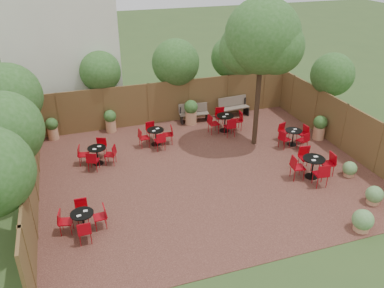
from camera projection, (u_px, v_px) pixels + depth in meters
name	position (u px, v px, depth m)	size (l,w,h in m)	color
ground	(206.00, 172.00, 14.91)	(80.00, 80.00, 0.00)	#354F23
courtyard_paving	(206.00, 172.00, 14.91)	(12.00, 10.00, 0.02)	#3D2019
fence_back	(170.00, 102.00, 18.68)	(12.00, 0.08, 2.00)	brown
fence_left	(32.00, 176.00, 12.78)	(0.08, 10.00, 2.00)	brown
fence_right	(344.00, 127.00, 16.13)	(0.08, 10.00, 2.00)	brown
neighbour_building	(59.00, 31.00, 18.58)	(5.00, 4.00, 8.00)	silver
overhang_foliage	(118.00, 92.00, 14.98)	(15.42, 10.54, 2.44)	#27541B
courtyard_tree	(262.00, 41.00, 14.98)	(2.97, 2.91, 6.00)	black
park_bench_left	(194.00, 112.00, 18.90)	(1.43, 0.62, 0.86)	brown
park_bench_right	(233.00, 106.00, 19.46)	(1.58, 0.64, 0.95)	brown
bistro_tables	(208.00, 150.00, 15.53)	(10.31, 6.70, 0.91)	black
planters	(179.00, 120.00, 17.74)	(11.60, 4.21, 1.17)	tan
low_shrubs	(363.00, 198.00, 12.82)	(2.23, 3.29, 0.69)	tan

